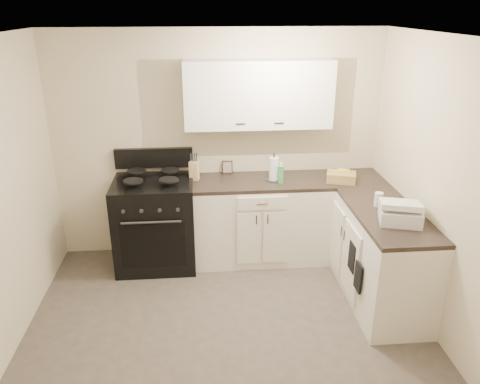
{
  "coord_description": "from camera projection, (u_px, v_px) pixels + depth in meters",
  "views": [
    {
      "loc": [
        -0.18,
        -3.21,
        2.71
      ],
      "look_at": [
        0.16,
        0.85,
        1.07
      ],
      "focal_mm": 35.0,
      "sensor_mm": 36.0,
      "label": 1
    }
  ],
  "objects": [
    {
      "name": "floor",
      "position": [
        229.0,
        346.0,
        3.99
      ],
      "size": [
        3.6,
        3.6,
        0.0
      ],
      "primitive_type": "plane",
      "color": "#473F38",
      "rests_on": "ground"
    },
    {
      "name": "ceiling",
      "position": [
        226.0,
        39.0,
        3.06
      ],
      "size": [
        3.6,
        3.6,
        0.0
      ],
      "primitive_type": "plane",
      "color": "white",
      "rests_on": "wall_back"
    },
    {
      "name": "wall_back",
      "position": [
        218.0,
        146.0,
        5.19
      ],
      "size": [
        3.6,
        0.0,
        3.6
      ],
      "primitive_type": "plane",
      "rotation": [
        1.57,
        0.0,
        0.0
      ],
      "color": "beige",
      "rests_on": "ground"
    },
    {
      "name": "wall_right",
      "position": [
        457.0,
        205.0,
        3.67
      ],
      "size": [
        0.0,
        3.6,
        3.6
      ],
      "primitive_type": "plane",
      "rotation": [
        1.57,
        0.0,
        -1.57
      ],
      "color": "beige",
      "rests_on": "ground"
    },
    {
      "name": "base_cabinets_back",
      "position": [
        258.0,
        221.0,
        5.25
      ],
      "size": [
        1.55,
        0.6,
        0.9
      ],
      "primitive_type": "cube",
      "color": "white",
      "rests_on": "floor"
    },
    {
      "name": "base_cabinets_right",
      "position": [
        371.0,
        245.0,
        4.73
      ],
      "size": [
        0.6,
        1.9,
        0.9
      ],
      "primitive_type": "cube",
      "color": "white",
      "rests_on": "floor"
    },
    {
      "name": "countertop_back",
      "position": [
        259.0,
        182.0,
        5.07
      ],
      "size": [
        1.55,
        0.6,
        0.04
      ],
      "primitive_type": "cube",
      "color": "black",
      "rests_on": "base_cabinets_back"
    },
    {
      "name": "countertop_right",
      "position": [
        376.0,
        202.0,
        4.55
      ],
      "size": [
        0.6,
        1.9,
        0.04
      ],
      "primitive_type": "cube",
      "color": "black",
      "rests_on": "base_cabinets_right"
    },
    {
      "name": "upper_cabinets",
      "position": [
        258.0,
        94.0,
        4.86
      ],
      "size": [
        1.55,
        0.3,
        0.7
      ],
      "primitive_type": "cube",
      "color": "white",
      "rests_on": "wall_back"
    },
    {
      "name": "stove",
      "position": [
        156.0,
        225.0,
        5.13
      ],
      "size": [
        0.85,
        0.73,
        1.03
      ],
      "primitive_type": "cube",
      "color": "black",
      "rests_on": "floor"
    },
    {
      "name": "knife_block",
      "position": [
        194.0,
        171.0,
        5.05
      ],
      "size": [
        0.11,
        0.11,
        0.21
      ],
      "primitive_type": "cube",
      "rotation": [
        0.0,
        0.0,
        -0.26
      ],
      "color": "#DAB786",
      "rests_on": "countertop_back"
    },
    {
      "name": "paper_towel",
      "position": [
        274.0,
        169.0,
        5.02
      ],
      "size": [
        0.13,
        0.13,
        0.26
      ],
      "primitive_type": "cylinder",
      "rotation": [
        0.0,
        0.0,
        0.26
      ],
      "color": "white",
      "rests_on": "countertop_back"
    },
    {
      "name": "soap_bottle",
      "position": [
        281.0,
        174.0,
        4.96
      ],
      "size": [
        0.07,
        0.07,
        0.19
      ],
      "primitive_type": "cylinder",
      "rotation": [
        0.0,
        0.0,
        -0.06
      ],
      "color": "green",
      "rests_on": "countertop_back"
    },
    {
      "name": "picture_frame",
      "position": [
        227.0,
        167.0,
        5.25
      ],
      "size": [
        0.12,
        0.04,
        0.14
      ],
      "primitive_type": "cube",
      "rotation": [
        -0.14,
        0.0,
        -0.01
      ],
      "color": "black",
      "rests_on": "countertop_back"
    },
    {
      "name": "wicker_basket",
      "position": [
        341.0,
        177.0,
        5.01
      ],
      "size": [
        0.35,
        0.28,
        0.1
      ],
      "primitive_type": "cube",
      "rotation": [
        0.0,
        0.0,
        -0.31
      ],
      "color": "tan",
      "rests_on": "countertop_right"
    },
    {
      "name": "countertop_grill",
      "position": [
        400.0,
        215.0,
        4.08
      ],
      "size": [
        0.42,
        0.4,
        0.13
      ],
      "primitive_type": "cube",
      "rotation": [
        0.0,
        0.0,
        -0.28
      ],
      "color": "white",
      "rests_on": "countertop_right"
    },
    {
      "name": "glass_jar",
      "position": [
        379.0,
        199.0,
        4.39
      ],
      "size": [
        0.1,
        0.1,
        0.13
      ],
      "primitive_type": "cylinder",
      "rotation": [
        0.0,
        0.0,
        -0.2
      ],
      "color": "silver",
      "rests_on": "countertop_right"
    },
    {
      "name": "oven_mitt_near",
      "position": [
        358.0,
        277.0,
        4.18
      ],
      "size": [
        0.02,
        0.16,
        0.27
      ],
      "primitive_type": "cube",
      "color": "black",
      "rests_on": "base_cabinets_right"
    },
    {
      "name": "oven_mitt_far",
      "position": [
        352.0,
        257.0,
        4.33
      ],
      "size": [
        0.02,
        0.16,
        0.28
      ],
      "primitive_type": "cube",
      "color": "black",
      "rests_on": "base_cabinets_right"
    }
  ]
}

